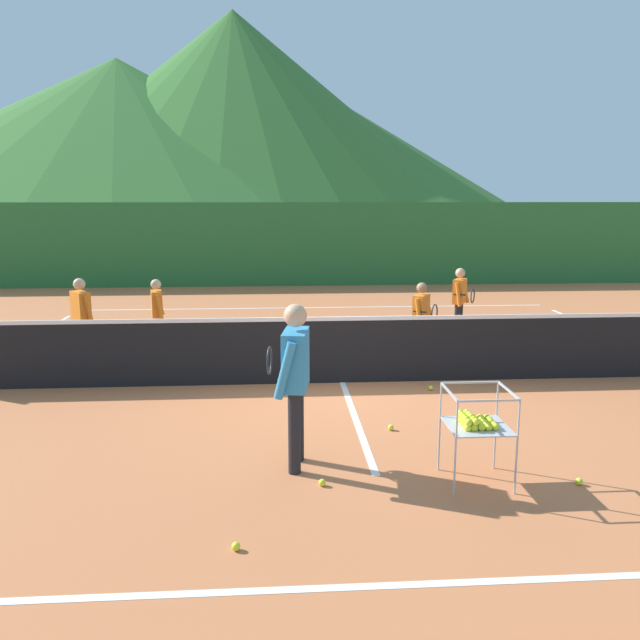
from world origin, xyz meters
name	(u,v)px	position (x,y,z in m)	size (l,w,h in m)	color
ground_plane	(342,382)	(0.00, 0.00, 0.00)	(120.00, 120.00, 0.00)	#C67042
line_baseline_near	(416,584)	(0.00, -4.95, 0.00)	(11.25, 0.08, 0.01)	white
line_baseline_far	(315,308)	(0.00, 6.42, 0.00)	(11.25, 0.08, 0.01)	white
line_service_center	(342,382)	(0.00, 0.00, 0.00)	(0.08, 6.37, 0.01)	white
tennis_net	(343,349)	(0.00, 0.00, 0.50)	(11.20, 0.08, 1.05)	#333338
instructor	(295,371)	(-0.77, -2.89, 0.99)	(0.43, 0.79, 1.65)	black
student_0	(81,312)	(-4.09, 1.50, 0.82)	(0.45, 0.54, 1.37)	black
student_1	(157,309)	(-2.99, 2.08, 0.76)	(0.28, 0.52, 1.27)	silver
student_2	(422,313)	(1.45, 1.32, 0.77)	(0.43, 0.70, 1.28)	navy
student_3	(460,296)	(2.55, 2.91, 0.80)	(0.43, 0.72, 1.33)	black
ball_cart	(476,422)	(0.89, -3.36, 0.59)	(0.58, 0.58, 0.90)	#B7B7BC
tennis_ball_1	(391,427)	(0.36, -1.97, 0.03)	(0.07, 0.07, 0.07)	yellow
tennis_ball_3	(431,388)	(1.19, -0.47, 0.03)	(0.07, 0.07, 0.07)	yellow
tennis_ball_4	(579,481)	(1.86, -3.50, 0.03)	(0.07, 0.07, 0.07)	yellow
tennis_ball_5	(322,483)	(-0.54, -3.36, 0.03)	(0.07, 0.07, 0.07)	yellow
tennis_ball_7	(236,546)	(-1.27, -4.42, 0.03)	(0.07, 0.07, 0.07)	yellow
windscreen_fence	(307,244)	(0.00, 10.37, 1.25)	(24.76, 0.08, 2.50)	#286B33
hill_0	(235,120)	(-4.75, 55.59, 9.96)	(48.86, 48.86, 19.92)	#38702D
hill_1	(121,144)	(-15.21, 53.53, 7.53)	(57.42, 57.42, 15.06)	#38702D
hill_2	(289,149)	(0.53, 58.41, 7.49)	(50.50, 50.50, 14.98)	#38702D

